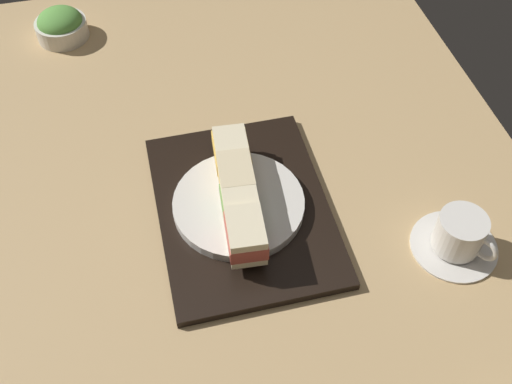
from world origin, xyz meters
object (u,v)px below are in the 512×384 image
Objects in this scene: sandwich_inner_near at (236,177)px; sandwich_plate at (239,204)px; sandwich_nearmost at (231,151)px; salad_bowl at (61,25)px; sandwich_inner_far at (241,206)px; coffee_cup at (459,236)px; sandwich_farmost at (246,235)px.

sandwich_plate is at bearing -4.96° from sandwich_inner_near.
sandwich_inner_near is at bearing -4.96° from sandwich_nearmost.
sandwich_nearmost is 0.82× the size of salad_bowl.
sandwich_inner_far is 0.80× the size of salad_bowl.
coffee_cup reaches higher than sandwich_plate.
coffee_cup is (14.90, 32.41, 0.69)cm from sandwich_plate.
sandwich_inner_far is at bearing -4.96° from sandwich_nearmost.
sandwich_nearmost reaches higher than salad_bowl.
coffee_cup is (11.91, 32.67, -2.67)cm from sandwich_inner_far.
sandwich_nearmost is 6.01cm from sandwich_inner_near.
sandwich_nearmost is 1.02× the size of sandwich_inner_far.
sandwich_nearmost is 18.03cm from sandwich_farmost.
sandwich_plate is 2.55× the size of sandwich_farmost.
sandwich_inner_far is 0.63× the size of coffee_cup.
sandwich_plate is 62.35cm from salad_bowl.
sandwich_inner_near reaches higher than coffee_cup.
sandwich_nearmost is at bearing 30.34° from salad_bowl.
sandwich_farmost is at bearing -4.96° from sandwich_inner_near.
coffee_cup is (71.16, 59.30, 0.14)cm from salad_bowl.
coffee_cup is (5.92, 33.19, -3.03)cm from sandwich_farmost.
sandwich_nearmost is 12.02cm from sandwich_inner_far.
salad_bowl is (-53.26, -27.15, -2.83)cm from sandwich_inner_near.
sandwich_farmost reaches higher than salad_bowl.
coffee_cup is at bearing 65.31° from sandwich_plate.
sandwich_farmost reaches higher than sandwich_inner_far.
coffee_cup is at bearing 52.96° from sandwich_nearmost.
sandwich_nearmost reaches higher than coffee_cup.
sandwich_inner_near is 36.90cm from coffee_cup.
coffee_cup is (17.89, 32.15, -2.69)cm from sandwich_inner_near.
sandwich_plate is at bearing 25.55° from salad_bowl.
sandwich_inner_far is (2.99, -0.26, 3.36)cm from sandwich_plate.
salad_bowl is at bearing -140.19° from coffee_cup.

